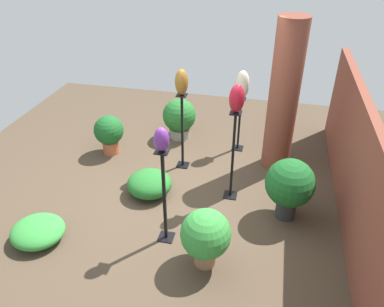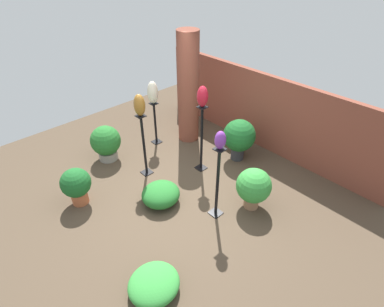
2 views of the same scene
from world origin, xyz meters
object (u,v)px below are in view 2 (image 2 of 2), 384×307
at_px(pedestal_violet, 217,186).
at_px(art_vase_ruby, 203,97).
at_px(brick_pillar, 188,89).
at_px(pedestal_bronze, 144,148).
at_px(art_vase_ivory, 153,92).
at_px(art_vase_bronze, 139,105).
at_px(pedestal_ruby, 202,142).
at_px(potted_plant_mid_right, 239,137).
at_px(art_vase_violet, 220,140).
at_px(potted_plant_mid_left, 106,142).
at_px(potted_plant_back_center, 254,187).
at_px(potted_plant_near_pillar, 76,184).
at_px(pedestal_ivory, 155,125).

xyz_separation_m(pedestal_violet, art_vase_ruby, (-1.08, 0.71, 0.98)).
distance_m(brick_pillar, art_vase_ruby, 1.29).
height_order(pedestal_bronze, art_vase_ivory, art_vase_ivory).
bearing_deg(pedestal_violet, art_vase_bronze, -173.35).
bearing_deg(pedestal_ruby, potted_plant_mid_right, 70.88).
bearing_deg(art_vase_violet, pedestal_bronze, -173.35).
relative_size(potted_plant_mid_left, potted_plant_back_center, 0.99).
bearing_deg(art_vase_bronze, brick_pillar, 104.93).
relative_size(pedestal_violet, art_vase_ivory, 2.74).
bearing_deg(brick_pillar, potted_plant_near_pillar, -84.49).
height_order(pedestal_bronze, potted_plant_near_pillar, pedestal_bronze).
height_order(pedestal_ivory, art_vase_violet, art_vase_violet).
xyz_separation_m(pedestal_ruby, art_vase_violet, (1.08, -0.71, 0.85)).
distance_m(pedestal_bronze, potted_plant_mid_right, 1.97).
bearing_deg(potted_plant_back_center, art_vase_ivory, 178.66).
height_order(pedestal_bronze, art_vase_ruby, art_vase_ruby).
xyz_separation_m(pedestal_ruby, pedestal_violet, (1.08, -0.71, -0.03)).
distance_m(art_vase_violet, art_vase_bronze, 1.74).
bearing_deg(potted_plant_near_pillar, art_vase_violet, 40.24).
height_order(pedestal_bronze, potted_plant_mid_right, pedestal_bronze).
distance_m(brick_pillar, potted_plant_back_center, 2.68).
distance_m(brick_pillar, potted_plant_mid_left, 2.09).
distance_m(brick_pillar, art_vase_ivory, 0.78).
xyz_separation_m(pedestal_ruby, potted_plant_back_center, (1.39, -0.12, -0.20)).
distance_m(art_vase_ruby, art_vase_bronze, 1.12).
bearing_deg(potted_plant_mid_right, brick_pillar, -171.92).
bearing_deg(pedestal_violet, art_vase_ruby, 146.65).
height_order(art_vase_ivory, art_vase_ruby, art_vase_ruby).
xyz_separation_m(brick_pillar, potted_plant_near_pillar, (0.28, -2.91, -0.82)).
bearing_deg(art_vase_ruby, potted_plant_mid_left, -143.13).
distance_m(pedestal_ivory, pedestal_violet, 2.59).
bearing_deg(potted_plant_back_center, pedestal_violet, -117.76).
bearing_deg(pedestal_ruby, pedestal_ivory, -177.63).
bearing_deg(art_vase_ruby, art_vase_bronze, -125.50).
xyz_separation_m(art_vase_violet, potted_plant_mid_right, (-0.79, 1.53, -0.96)).
bearing_deg(brick_pillar, art_vase_ivory, -117.79).
xyz_separation_m(art_vase_violet, potted_plant_near_pillar, (-1.86, -1.57, -1.09)).
bearing_deg(potted_plant_back_center, art_vase_violet, -117.76).
bearing_deg(potted_plant_near_pillar, pedestal_ruby, 71.13).
height_order(pedestal_ruby, art_vase_ruby, art_vase_ruby).
xyz_separation_m(art_vase_ruby, art_vase_bronze, (-0.65, -0.91, -0.09)).
bearing_deg(pedestal_violet, potted_plant_near_pillar, -139.76).
height_order(pedestal_ruby, art_vase_bronze, art_vase_bronze).
xyz_separation_m(brick_pillar, potted_plant_back_center, (2.45, -0.75, -0.78)).
xyz_separation_m(potted_plant_mid_left, potted_plant_near_pillar, (0.84, -1.07, -0.00)).
bearing_deg(pedestal_ivory, potted_plant_near_pillar, -73.85).
distance_m(art_vase_violet, potted_plant_mid_right, 1.97).
bearing_deg(potted_plant_near_pillar, pedestal_bronze, 84.58).
bearing_deg(art_vase_violet, art_vase_ruby, 146.65).
bearing_deg(art_vase_ivory, pedestal_bronze, -47.76).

